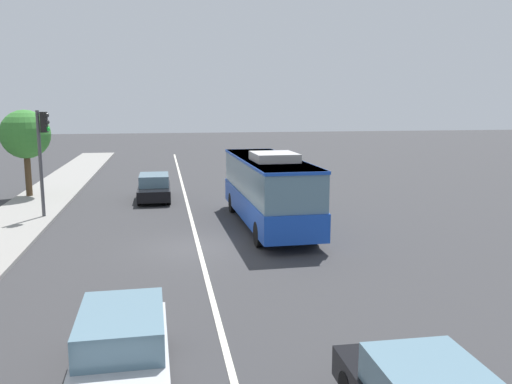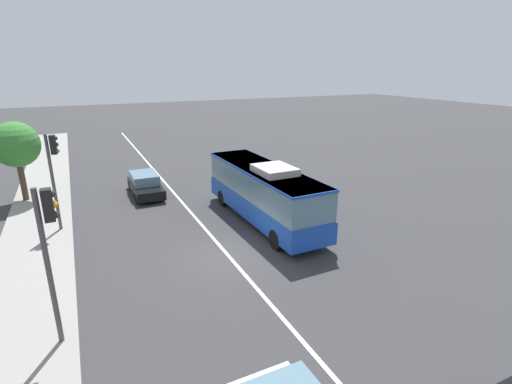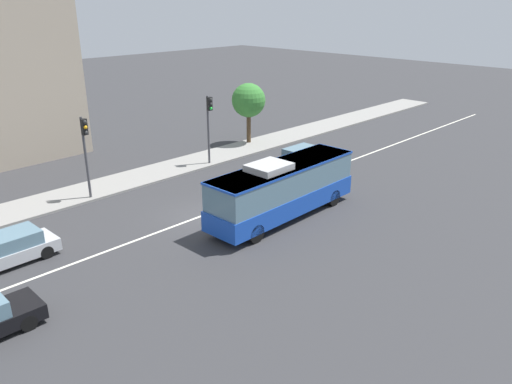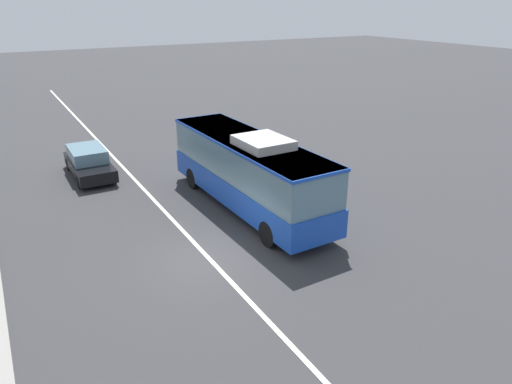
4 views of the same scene
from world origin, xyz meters
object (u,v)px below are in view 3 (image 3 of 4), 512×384
transit_bus (283,187)px  sedan_black (300,158)px  street_tree_kerbside_left (249,101)px  traffic_light_mid_block (209,118)px  traffic_light_near_corner (85,144)px  sedan_silver (8,249)px

transit_bus → sedan_black: transit_bus is taller
transit_bus → street_tree_kerbside_left: size_ratio=1.95×
street_tree_kerbside_left → transit_bus: bearing=-127.5°
transit_bus → sedan_black: bearing=32.8°
traffic_light_mid_block → traffic_light_near_corner: bearing=-85.1°
sedan_silver → traffic_light_mid_block: size_ratio=0.87×
traffic_light_mid_block → street_tree_kerbside_left: 6.58m
traffic_light_near_corner → sedan_black: bearing=69.5°
sedan_black → traffic_light_near_corner: traffic_light_near_corner is taller
sedan_black → street_tree_kerbside_left: bearing=-104.4°
transit_bus → traffic_light_mid_block: traffic_light_mid_block is taller
traffic_light_near_corner → traffic_light_mid_block: 9.71m
transit_bus → traffic_light_near_corner: traffic_light_near_corner is taller
sedan_black → traffic_light_near_corner: (-14.02, 4.99, 2.84)m
transit_bus → traffic_light_mid_block: size_ratio=1.93×
sedan_silver → traffic_light_near_corner: traffic_light_near_corner is taller
sedan_black → traffic_light_near_corner: size_ratio=0.87×
sedan_silver → sedan_black: size_ratio=1.01×
traffic_light_mid_block → street_tree_kerbside_left: traffic_light_mid_block is taller
traffic_light_near_corner → street_tree_kerbside_left: traffic_light_near_corner is taller
traffic_light_near_corner → sedan_silver: bearing=-56.3°
traffic_light_mid_block → street_tree_kerbside_left: size_ratio=1.01×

